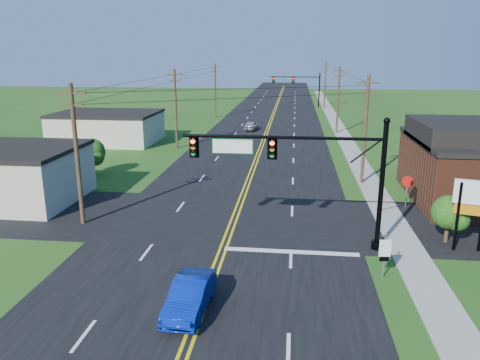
# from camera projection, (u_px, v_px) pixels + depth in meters

# --- Properties ---
(ground) EXTENTS (260.00, 260.00, 0.00)m
(ground) POSITION_uv_depth(u_px,v_px,m) (194.00, 316.00, 19.80)
(ground) COLOR #174614
(ground) RESTS_ON ground
(road_main) EXTENTS (16.00, 220.00, 0.04)m
(road_main) POSITION_uv_depth(u_px,v_px,m) (267.00, 129.00, 67.71)
(road_main) COLOR black
(road_main) RESTS_ON ground
(road_cross) EXTENTS (70.00, 10.00, 0.04)m
(road_cross) POSITION_uv_depth(u_px,v_px,m) (232.00, 219.00, 31.29)
(road_cross) COLOR black
(road_cross) RESTS_ON ground
(sidewalk) EXTENTS (2.00, 160.00, 0.08)m
(sidewalk) POSITION_uv_depth(u_px,v_px,m) (348.00, 144.00, 56.95)
(sidewalk) COLOR gray
(sidewalk) RESTS_ON ground
(signal_mast_main) EXTENTS (11.30, 0.60, 7.48)m
(signal_mast_main) POSITION_uv_depth(u_px,v_px,m) (300.00, 166.00, 25.73)
(signal_mast_main) COLOR black
(signal_mast_main) RESTS_ON ground
(signal_mast_far) EXTENTS (10.98, 0.60, 7.48)m
(signal_mast_far) POSITION_uv_depth(u_px,v_px,m) (298.00, 84.00, 94.76)
(signal_mast_far) COLOR black
(signal_mast_far) RESTS_ON ground
(cream_bldg_near) EXTENTS (10.20, 8.20, 4.10)m
(cream_bldg_near) POSITION_uv_depth(u_px,v_px,m) (8.00, 174.00, 34.57)
(cream_bldg_near) COLOR beige
(cream_bldg_near) RESTS_ON ground
(cream_bldg_far) EXTENTS (12.20, 9.20, 3.70)m
(cream_bldg_far) POSITION_uv_depth(u_px,v_px,m) (108.00, 127.00, 57.84)
(cream_bldg_far) COLOR beige
(cream_bldg_far) RESTS_ON ground
(utility_pole_left_a) EXTENTS (1.80, 0.28, 9.00)m
(utility_pole_left_a) POSITION_uv_depth(u_px,v_px,m) (77.00, 153.00, 29.20)
(utility_pole_left_a) COLOR #312216
(utility_pole_left_a) RESTS_ON ground
(utility_pole_left_b) EXTENTS (1.80, 0.28, 9.00)m
(utility_pole_left_b) POSITION_uv_depth(u_px,v_px,m) (176.00, 108.00, 53.15)
(utility_pole_left_b) COLOR #312216
(utility_pole_left_b) RESTS_ON ground
(utility_pole_left_c) EXTENTS (1.80, 0.28, 9.00)m
(utility_pole_left_c) POSITION_uv_depth(u_px,v_px,m) (215.00, 90.00, 79.02)
(utility_pole_left_c) COLOR #312216
(utility_pole_left_c) RESTS_ON ground
(utility_pole_right_a) EXTENTS (1.80, 0.28, 9.00)m
(utility_pole_right_a) POSITION_uv_depth(u_px,v_px,m) (365.00, 128.00, 38.54)
(utility_pole_right_a) COLOR #312216
(utility_pole_right_a) RESTS_ON ground
(utility_pole_right_b) EXTENTS (1.80, 0.28, 9.00)m
(utility_pole_right_b) POSITION_uv_depth(u_px,v_px,m) (338.00, 99.00, 63.46)
(utility_pole_right_b) COLOR #312216
(utility_pole_right_b) RESTS_ON ground
(utility_pole_right_c) EXTENTS (1.80, 0.28, 9.00)m
(utility_pole_right_c) POSITION_uv_depth(u_px,v_px,m) (325.00, 84.00, 92.20)
(utility_pole_right_c) COLOR #312216
(utility_pole_right_c) RESTS_ON ground
(tree_right_back) EXTENTS (3.00, 3.00, 4.10)m
(tree_right_back) POSITION_uv_depth(u_px,v_px,m) (427.00, 146.00, 42.25)
(tree_right_back) COLOR #312216
(tree_right_back) RESTS_ON ground
(shrub_corner) EXTENTS (2.00, 2.00, 2.86)m
(shrub_corner) POSITION_uv_depth(u_px,v_px,m) (449.00, 213.00, 26.97)
(shrub_corner) COLOR #312216
(shrub_corner) RESTS_ON ground
(tree_left) EXTENTS (2.40, 2.40, 3.37)m
(tree_left) POSITION_uv_depth(u_px,v_px,m) (92.00, 152.00, 41.87)
(tree_left) COLOR #312216
(tree_left) RESTS_ON ground
(blue_car) EXTENTS (1.66, 4.30, 1.40)m
(blue_car) POSITION_uv_depth(u_px,v_px,m) (190.00, 296.00, 19.99)
(blue_car) COLOR #0723A3
(blue_car) RESTS_ON ground
(distant_car) EXTENTS (2.15, 4.06, 1.31)m
(distant_car) POSITION_uv_depth(u_px,v_px,m) (252.00, 126.00, 66.79)
(distant_car) COLOR #A5A4A9
(distant_car) RESTS_ON ground
(route_sign) EXTENTS (0.58, 0.13, 2.34)m
(route_sign) POSITION_uv_depth(u_px,v_px,m) (385.00, 252.00, 22.78)
(route_sign) COLOR slate
(route_sign) RESTS_ON ground
(stop_sign) EXTENTS (0.80, 0.34, 2.38)m
(stop_sign) POSITION_uv_depth(u_px,v_px,m) (407.00, 185.00, 33.13)
(stop_sign) COLOR slate
(stop_sign) RESTS_ON ground
(pylon_sign) EXTENTS (2.00, 0.80, 4.10)m
(pylon_sign) POSITION_uv_depth(u_px,v_px,m) (472.00, 200.00, 25.46)
(pylon_sign) COLOR black
(pylon_sign) RESTS_ON ground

